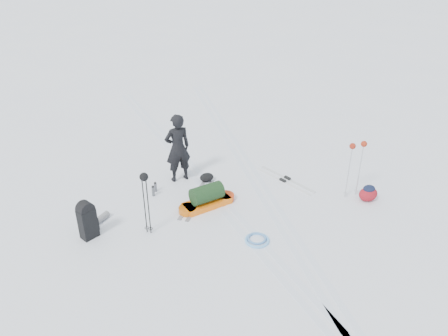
% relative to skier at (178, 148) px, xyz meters
% --- Properties ---
extents(ground, '(200.00, 200.00, 0.00)m').
position_rel_skier_xyz_m(ground, '(0.61, -1.65, -0.92)').
color(ground, white).
rests_on(ground, ground).
extents(snow_hill_backdrop, '(359.50, 192.00, 162.45)m').
position_rel_skier_xyz_m(snow_hill_backdrop, '(63.30, 82.37, -69.94)').
color(snow_hill_backdrop, white).
rests_on(snow_hill_backdrop, ground).
extents(ski_tracks, '(3.38, 17.97, 0.01)m').
position_rel_skier_xyz_m(ski_tracks, '(1.23, -0.77, -0.91)').
color(ski_tracks, silver).
rests_on(ski_tracks, ground).
extents(skier, '(0.70, 0.49, 1.83)m').
position_rel_skier_xyz_m(skier, '(0.00, 0.00, 0.00)').
color(skier, black).
rests_on(skier, ground).
extents(pulk_sled, '(1.52, 0.67, 0.56)m').
position_rel_skier_xyz_m(pulk_sled, '(0.24, -1.46, -0.70)').
color(pulk_sled, orange).
rests_on(pulk_sled, ground).
extents(expedition_rucksack, '(0.73, 0.88, 0.88)m').
position_rel_skier_xyz_m(expedition_rucksack, '(-2.46, -1.59, -0.51)').
color(expedition_rucksack, black).
rests_on(expedition_rucksack, ground).
extents(ski_poles_black, '(0.19, 0.18, 1.48)m').
position_rel_skier_xyz_m(ski_poles_black, '(-1.28, -1.97, 0.29)').
color(ski_poles_black, black).
rests_on(ski_poles_black, ground).
extents(ski_poles_silver, '(0.47, 0.15, 1.46)m').
position_rel_skier_xyz_m(ski_poles_silver, '(3.69, -2.37, 0.31)').
color(ski_poles_silver, '#B9BDC1').
rests_on(ski_poles_silver, ground).
extents(touring_skis_grey, '(1.38, 1.64, 0.07)m').
position_rel_skier_xyz_m(touring_skis_grey, '(0.10, -1.11, -0.90)').
color(touring_skis_grey, gray).
rests_on(touring_skis_grey, ground).
extents(touring_skis_white, '(0.87, 1.83, 0.07)m').
position_rel_skier_xyz_m(touring_skis_white, '(2.56, -1.10, -0.90)').
color(touring_skis_white, silver).
rests_on(touring_skis_white, ground).
extents(rope_coil, '(0.62, 0.62, 0.06)m').
position_rel_skier_xyz_m(rope_coil, '(0.76, -3.12, -0.89)').
color(rope_coil, '#62AEEF').
rests_on(rope_coil, ground).
extents(small_daypack, '(0.60, 0.56, 0.41)m').
position_rel_skier_xyz_m(small_daypack, '(3.95, -2.69, -0.72)').
color(small_daypack, maroon).
rests_on(small_daypack, ground).
extents(thermos_pair, '(0.19, 0.27, 0.28)m').
position_rel_skier_xyz_m(thermos_pair, '(-0.78, -0.45, -0.79)').
color(thermos_pair, '#53575B').
rests_on(thermos_pair, ground).
extents(stuff_sack, '(0.42, 0.36, 0.23)m').
position_rel_skier_xyz_m(stuff_sack, '(0.64, -0.36, -0.80)').
color(stuff_sack, black).
rests_on(stuff_sack, ground).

